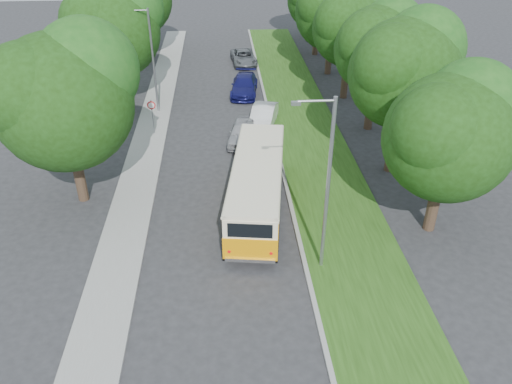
{
  "coord_description": "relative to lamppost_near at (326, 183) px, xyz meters",
  "views": [
    {
      "loc": [
        0.17,
        -19.45,
        14.53
      ],
      "look_at": [
        1.69,
        1.63,
        1.5
      ],
      "focal_mm": 35.0,
      "sensor_mm": 36.0,
      "label": 1
    }
  ],
  "objects": [
    {
      "name": "car_silver",
      "position": [
        -2.76,
        13.01,
        -3.67
      ],
      "size": [
        2.4,
        4.36,
        1.41
      ],
      "primitive_type": "imported",
      "rotation": [
        0.0,
        0.0,
        -0.19
      ],
      "color": "#ACACB1",
      "rests_on": "ground"
    },
    {
      "name": "vintage_bus",
      "position": [
        -2.41,
        4.7,
        -2.93
      ],
      "size": [
        3.81,
        9.92,
        2.87
      ],
      "primitive_type": null,
      "rotation": [
        0.0,
        0.0,
        -0.14
      ],
      "color": "#FF9F08",
      "rests_on": "ground"
    },
    {
      "name": "warning_sign",
      "position": [
        -8.71,
        14.48,
        -2.66
      ],
      "size": [
        0.56,
        0.1,
        2.5
      ],
      "color": "gray",
      "rests_on": "ground"
    },
    {
      "name": "lamppost_near",
      "position": [
        0.0,
        0.0,
        0.0
      ],
      "size": [
        1.71,
        0.16,
        8.0
      ],
      "color": "gray",
      "rests_on": "ground"
    },
    {
      "name": "treeline",
      "position": [
        -1.06,
        20.49,
        1.56
      ],
      "size": [
        24.27,
        41.91,
        9.46
      ],
      "color": "#332319",
      "rests_on": "ground"
    },
    {
      "name": "sidewalk",
      "position": [
        -9.01,
        7.5,
        -4.31
      ],
      "size": [
        2.2,
        70.0,
        0.12
      ],
      "primitive_type": "cube",
      "color": "gray",
      "rests_on": "ground"
    },
    {
      "name": "car_white",
      "position": [
        -1.21,
        15.31,
        -3.64
      ],
      "size": [
        2.6,
        4.7,
        1.47
      ],
      "primitive_type": "imported",
      "rotation": [
        0.0,
        0.0,
        -0.25
      ],
      "color": "white",
      "rests_on": "ground"
    },
    {
      "name": "car_grey",
      "position": [
        -1.82,
        29.81,
        -3.72
      ],
      "size": [
        2.53,
        4.83,
        1.3
      ],
      "primitive_type": "imported",
      "rotation": [
        0.0,
        0.0,
        0.08
      ],
      "color": "slate",
      "rests_on": "ground"
    },
    {
      "name": "grass_verge",
      "position": [
        1.74,
        7.5,
        -4.3
      ],
      "size": [
        4.5,
        70.0,
        0.13
      ],
      "primitive_type": "cube",
      "color": "#224412",
      "rests_on": "ground"
    },
    {
      "name": "curb",
      "position": [
        -0.61,
        7.5,
        -4.29
      ],
      "size": [
        0.2,
        70.0,
        0.15
      ],
      "primitive_type": "cube",
      "color": "gray",
      "rests_on": "ground"
    },
    {
      "name": "lamppost_far",
      "position": [
        -8.91,
        18.5,
        -0.25
      ],
      "size": [
        1.71,
        0.16,
        7.5
      ],
      "color": "gray",
      "rests_on": "ground"
    },
    {
      "name": "car_blue",
      "position": [
        -2.18,
        21.89,
        -3.65
      ],
      "size": [
        2.59,
        5.14,
        1.43
      ],
      "primitive_type": "imported",
      "rotation": [
        0.0,
        0.0,
        -0.12
      ],
      "color": "navy",
      "rests_on": "ground"
    },
    {
      "name": "ground",
      "position": [
        -4.21,
        2.5,
        -4.37
      ],
      "size": [
        120.0,
        120.0,
        0.0
      ],
      "primitive_type": "plane",
      "color": "#2A2A2C",
      "rests_on": "ground"
    }
  ]
}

